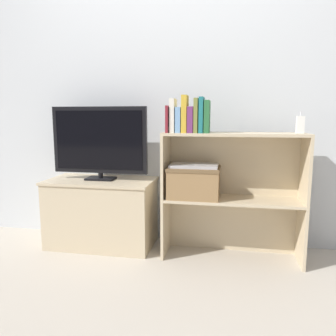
{
  "coord_description": "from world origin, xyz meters",
  "views": [
    {
      "loc": [
        0.44,
        -2.18,
        1.02
      ],
      "look_at": [
        0.0,
        0.15,
        0.65
      ],
      "focal_mm": 35.0,
      "sensor_mm": 36.0,
      "label": 1
    }
  ],
  "objects_px": {
    "book_olive": "(196,116)",
    "book_mustard": "(185,114)",
    "book_plum": "(191,120)",
    "baby_monitor": "(300,125)",
    "book_ivory": "(173,116)",
    "book_forest": "(207,117)",
    "laptop": "(194,166)",
    "tv": "(100,141)",
    "tv_stand": "(102,212)",
    "book_maroon": "(168,119)",
    "book_skyblue": "(179,120)",
    "book_teal": "(202,115)",
    "storage_basket_left": "(194,181)"
  },
  "relations": [
    {
      "from": "book_skyblue",
      "to": "book_plum",
      "type": "distance_m",
      "value": 0.09
    },
    {
      "from": "book_skyblue",
      "to": "laptop",
      "type": "xyz_separation_m",
      "value": [
        0.11,
        0.04,
        -0.32
      ]
    },
    {
      "from": "book_olive",
      "to": "book_mustard",
      "type": "bearing_deg",
      "value": 180.0
    },
    {
      "from": "book_olive",
      "to": "book_forest",
      "type": "height_order",
      "value": "book_olive"
    },
    {
      "from": "book_mustard",
      "to": "book_teal",
      "type": "relative_size",
      "value": 1.06
    },
    {
      "from": "tv",
      "to": "book_olive",
      "type": "height_order",
      "value": "book_olive"
    },
    {
      "from": "book_olive",
      "to": "book_ivory",
      "type": "bearing_deg",
      "value": 180.0
    },
    {
      "from": "book_mustard",
      "to": "tv",
      "type": "bearing_deg",
      "value": 170.76
    },
    {
      "from": "book_mustard",
      "to": "book_olive",
      "type": "relative_size",
      "value": 1.09
    },
    {
      "from": "book_plum",
      "to": "tv",
      "type": "bearing_deg",
      "value": 171.31
    },
    {
      "from": "book_olive",
      "to": "tv",
      "type": "bearing_deg",
      "value": 171.73
    },
    {
      "from": "book_skyblue",
      "to": "tv",
      "type": "bearing_deg",
      "value": 170.15
    },
    {
      "from": "book_forest",
      "to": "baby_monitor",
      "type": "xyz_separation_m",
      "value": [
        0.62,
        0.05,
        -0.05
      ]
    },
    {
      "from": "tv_stand",
      "to": "book_mustard",
      "type": "relative_size",
      "value": 3.27
    },
    {
      "from": "book_teal",
      "to": "storage_basket_left",
      "type": "relative_size",
      "value": 0.66
    },
    {
      "from": "baby_monitor",
      "to": "book_teal",
      "type": "bearing_deg",
      "value": -175.55
    },
    {
      "from": "book_plum",
      "to": "book_teal",
      "type": "bearing_deg",
      "value": 0.0
    },
    {
      "from": "baby_monitor",
      "to": "book_ivory",
      "type": "bearing_deg",
      "value": -176.59
    },
    {
      "from": "book_forest",
      "to": "laptop",
      "type": "xyz_separation_m",
      "value": [
        -0.09,
        0.04,
        -0.35
      ]
    },
    {
      "from": "book_skyblue",
      "to": "baby_monitor",
      "type": "relative_size",
      "value": 1.22
    },
    {
      "from": "baby_monitor",
      "to": "storage_basket_left",
      "type": "xyz_separation_m",
      "value": [
        -0.71,
        -0.02,
        -0.4
      ]
    },
    {
      "from": "book_skyblue",
      "to": "laptop",
      "type": "bearing_deg",
      "value": 18.43
    },
    {
      "from": "book_plum",
      "to": "baby_monitor",
      "type": "height_order",
      "value": "book_plum"
    },
    {
      "from": "book_maroon",
      "to": "book_olive",
      "type": "relative_size",
      "value": 0.79
    },
    {
      "from": "tv",
      "to": "book_teal",
      "type": "relative_size",
      "value": 3.11
    },
    {
      "from": "book_ivory",
      "to": "book_forest",
      "type": "xyz_separation_m",
      "value": [
        0.24,
        0.0,
        -0.01
      ]
    },
    {
      "from": "book_ivory",
      "to": "book_forest",
      "type": "distance_m",
      "value": 0.24
    },
    {
      "from": "book_maroon",
      "to": "storage_basket_left",
      "type": "distance_m",
      "value": 0.48
    },
    {
      "from": "tv",
      "to": "book_teal",
      "type": "bearing_deg",
      "value": -7.9
    },
    {
      "from": "book_ivory",
      "to": "baby_monitor",
      "type": "distance_m",
      "value": 0.86
    },
    {
      "from": "book_skyblue",
      "to": "book_maroon",
      "type": "bearing_deg",
      "value": 180.0
    },
    {
      "from": "tv_stand",
      "to": "book_olive",
      "type": "distance_m",
      "value": 1.08
    },
    {
      "from": "book_maroon",
      "to": "laptop",
      "type": "height_order",
      "value": "book_maroon"
    },
    {
      "from": "book_maroon",
      "to": "book_skyblue",
      "type": "relative_size",
      "value": 1.05
    },
    {
      "from": "book_skyblue",
      "to": "book_mustard",
      "type": "height_order",
      "value": "book_mustard"
    },
    {
      "from": "storage_basket_left",
      "to": "book_plum",
      "type": "bearing_deg",
      "value": -121.46
    },
    {
      "from": "book_skyblue",
      "to": "tv_stand",
      "type": "bearing_deg",
      "value": 170.01
    },
    {
      "from": "book_skyblue",
      "to": "baby_monitor",
      "type": "height_order",
      "value": "book_skyblue"
    },
    {
      "from": "book_skyblue",
      "to": "laptop",
      "type": "relative_size",
      "value": 0.52
    },
    {
      "from": "book_skyblue",
      "to": "book_olive",
      "type": "relative_size",
      "value": 0.75
    },
    {
      "from": "tv",
      "to": "book_mustard",
      "type": "distance_m",
      "value": 0.72
    },
    {
      "from": "tv",
      "to": "baby_monitor",
      "type": "xyz_separation_m",
      "value": [
        1.45,
        -0.06,
        0.14
      ]
    },
    {
      "from": "book_skyblue",
      "to": "book_plum",
      "type": "height_order",
      "value": "book_plum"
    },
    {
      "from": "book_skyblue",
      "to": "book_teal",
      "type": "distance_m",
      "value": 0.16
    },
    {
      "from": "tv_stand",
      "to": "book_plum",
      "type": "distance_m",
      "value": 1.04
    },
    {
      "from": "book_ivory",
      "to": "book_mustard",
      "type": "distance_m",
      "value": 0.08
    },
    {
      "from": "book_maroon",
      "to": "book_skyblue",
      "type": "bearing_deg",
      "value": 0.0
    },
    {
      "from": "tv_stand",
      "to": "book_skyblue",
      "type": "distance_m",
      "value": 0.98
    },
    {
      "from": "book_mustard",
      "to": "laptop",
      "type": "xyz_separation_m",
      "value": [
        0.07,
        0.04,
        -0.36
      ]
    },
    {
      "from": "storage_basket_left",
      "to": "laptop",
      "type": "xyz_separation_m",
      "value": [
        0.0,
        0.0,
        0.11
      ]
    }
  ]
}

